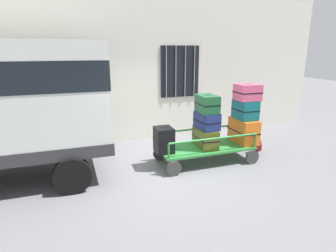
{
  "coord_description": "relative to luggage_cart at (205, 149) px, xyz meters",
  "views": [
    {
      "loc": [
        -1.97,
        -5.53,
        2.64
      ],
      "look_at": [
        0.06,
        0.19,
        0.99
      ],
      "focal_mm": 30.19,
      "sensor_mm": 36.0,
      "label": 1
    }
  ],
  "objects": [
    {
      "name": "suitcase_midleft_top",
      "position": [
        0.0,
        -0.0,
        1.11
      ],
      "size": [
        0.44,
        0.62,
        0.4
      ],
      "color": "#194C28",
      "rests_on": "suitcase_midleft_middle"
    },
    {
      "name": "ground_plane",
      "position": [
        -1.02,
        -0.19,
        -0.32
      ],
      "size": [
        40.0,
        40.0,
        0.0
      ],
      "primitive_type": "plane",
      "color": "slate"
    },
    {
      "name": "suitcase_midleft_middle",
      "position": [
        0.0,
        -0.02,
        0.71
      ],
      "size": [
        0.46,
        0.64,
        0.4
      ],
      "color": "navy",
      "rests_on": "suitcase_midleft_bottom"
    },
    {
      "name": "suitcase_center_middle",
      "position": [
        1.05,
        0.01,
        0.9
      ],
      "size": [
        0.46,
        0.57,
        0.47
      ],
      "color": "#0F5960",
      "rests_on": "suitcase_center_bottom"
    },
    {
      "name": "building_wall",
      "position": [
        -1.01,
        2.37,
        2.17
      ],
      "size": [
        12.0,
        0.38,
        5.0
      ],
      "color": "silver",
      "rests_on": "ground"
    },
    {
      "name": "suitcase_left_bottom",
      "position": [
        -1.05,
        0.01,
        0.35
      ],
      "size": [
        0.4,
        0.48,
        0.57
      ],
      "color": "black",
      "rests_on": "luggage_cart"
    },
    {
      "name": "suitcase_midleft_bottom",
      "position": [
        0.0,
        0.03,
        0.29
      ],
      "size": [
        0.45,
        0.79,
        0.45
      ],
      "color": "#4C5119",
      "rests_on": "luggage_cart"
    },
    {
      "name": "cart_railing",
      "position": [
        0.0,
        0.0,
        0.36
      ],
      "size": [
        2.23,
        0.89,
        0.35
      ],
      "color": "#2D8438",
      "rests_on": "luggage_cart"
    },
    {
      "name": "suitcase_center_top",
      "position": [
        1.05,
        -0.03,
        1.33
      ],
      "size": [
        0.56,
        0.48,
        0.39
      ],
      "color": "#CC4C72",
      "rests_on": "suitcase_center_middle"
    },
    {
      "name": "backpack",
      "position": [
        1.53,
        0.07,
        -0.11
      ],
      "size": [
        0.27,
        0.22,
        0.44
      ],
      "color": "maroon",
      "rests_on": "ground"
    },
    {
      "name": "luggage_cart",
      "position": [
        0.0,
        0.0,
        0.0
      ],
      "size": [
        2.33,
        1.03,
        0.39
      ],
      "color": "#2D8438",
      "rests_on": "ground"
    },
    {
      "name": "suitcase_center_bottom",
      "position": [
        1.05,
        0.02,
        0.36
      ],
      "size": [
        0.46,
        0.83,
        0.6
      ],
      "color": "orange",
      "rests_on": "luggage_cart"
    }
  ]
}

